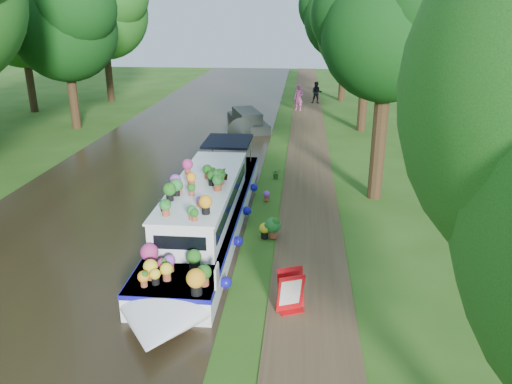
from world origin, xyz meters
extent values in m
plane|color=#254E13|center=(0.00, 0.00, 0.00)|extent=(100.00, 100.00, 0.00)
cube|color=black|center=(-6.00, 0.00, 0.01)|extent=(10.00, 100.00, 0.02)
cube|color=#463521|center=(1.20, 0.00, 0.01)|extent=(2.20, 100.00, 0.03)
cube|color=white|center=(-2.25, -0.30, 0.40)|extent=(2.20, 12.00, 0.75)
cube|color=#131093|center=(-2.25, -0.30, 0.71)|extent=(2.24, 12.04, 0.12)
cube|color=white|center=(-2.25, -1.10, 1.29)|extent=(1.80, 7.00, 1.05)
cube|color=white|center=(-2.25, -1.10, 1.85)|extent=(1.90, 7.10, 0.06)
cube|color=black|center=(-1.34, -1.10, 1.37)|extent=(0.03, 6.40, 0.38)
cube|color=black|center=(-3.16, -1.10, 1.37)|extent=(0.03, 6.40, 0.38)
cube|color=black|center=(-2.25, 4.00, 1.92)|extent=(1.90, 2.40, 0.10)
cube|color=white|center=(-1.10, -5.70, 1.07)|extent=(0.04, 0.45, 0.55)
imported|color=#195215|center=(-2.92, -3.75, 2.06)|extent=(0.13, 0.19, 0.37)
imported|color=#195215|center=(-1.64, -0.85, 2.08)|extent=(0.23, 0.23, 0.41)
cylinder|color=black|center=(3.80, 3.00, 2.27)|extent=(0.56, 0.56, 4.55)
sphere|color=black|center=(3.80, 3.00, 6.23)|extent=(4.80, 4.80, 4.80)
sphere|color=black|center=(4.76, 2.28, 7.19)|extent=(3.60, 3.60, 3.60)
sphere|color=black|center=(2.96, 3.84, 6.95)|extent=(3.84, 3.84, 3.84)
cylinder|color=black|center=(4.50, 15.00, 1.92)|extent=(0.56, 0.56, 3.85)
sphere|color=#195215|center=(4.50, 15.00, 5.95)|extent=(6.00, 6.00, 6.00)
sphere|color=#195215|center=(5.70, 14.10, 7.15)|extent=(4.50, 4.50, 4.50)
sphere|color=#195215|center=(3.45, 16.05, 6.85)|extent=(4.80, 4.80, 4.80)
cylinder|color=black|center=(4.00, 26.00, 2.10)|extent=(0.56, 0.56, 4.20)
sphere|color=black|center=(4.00, 26.00, 6.51)|extent=(6.60, 6.60, 6.60)
sphere|color=black|center=(5.32, 25.01, 7.83)|extent=(4.95, 4.95, 4.95)
sphere|color=black|center=(2.85, 27.16, 7.50)|extent=(5.28, 5.28, 5.28)
cylinder|color=black|center=(-13.50, 14.00, 1.92)|extent=(0.56, 0.56, 3.85)
sphere|color=black|center=(-13.50, 14.00, 6.02)|extent=(6.20, 6.20, 6.20)
sphere|color=black|center=(-12.26, 13.07, 7.26)|extent=(4.65, 4.65, 4.65)
sphere|color=black|center=(-14.59, 15.09, 6.95)|extent=(4.96, 4.96, 4.96)
cylinder|color=black|center=(-15.00, 24.00, 2.19)|extent=(0.56, 0.56, 4.38)
sphere|color=#195215|center=(-15.00, 24.00, 6.82)|extent=(7.00, 7.00, 7.00)
sphere|color=#195215|center=(-16.23, 25.23, 7.88)|extent=(5.60, 5.60, 5.60)
cylinder|color=black|center=(-19.00, 19.00, 2.10)|extent=(0.56, 0.56, 4.20)
sphere|color=#195215|center=(-19.00, 19.00, 6.58)|extent=(6.80, 6.80, 6.80)
sphere|color=#195215|center=(-20.19, 20.19, 7.60)|extent=(5.44, 5.44, 5.44)
cube|color=black|center=(-2.67, 15.35, 0.28)|extent=(3.31, 5.55, 0.53)
cube|color=black|center=(-2.67, 14.91, 0.86)|extent=(2.26, 3.35, 0.62)
cube|color=#B80D11|center=(0.68, -5.39, 0.05)|extent=(0.74, 0.68, 0.03)
cube|color=#B80D11|center=(0.68, -5.52, 0.57)|extent=(0.72, 0.50, 1.07)
cube|color=#B80D11|center=(0.68, -5.26, 0.57)|extent=(0.72, 0.50, 1.07)
cube|color=white|center=(0.68, -5.56, 0.63)|extent=(0.55, 0.36, 0.75)
imported|color=#C95272|center=(0.50, 21.09, 0.99)|extent=(0.82, 0.69, 1.93)
imported|color=black|center=(1.90, 24.37, 0.89)|extent=(0.89, 0.73, 1.71)
imported|color=#265A1B|center=(-0.25, 5.00, 0.21)|extent=(0.42, 0.37, 0.43)
camera|label=1|loc=(0.83, -16.13, 7.08)|focal=35.00mm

